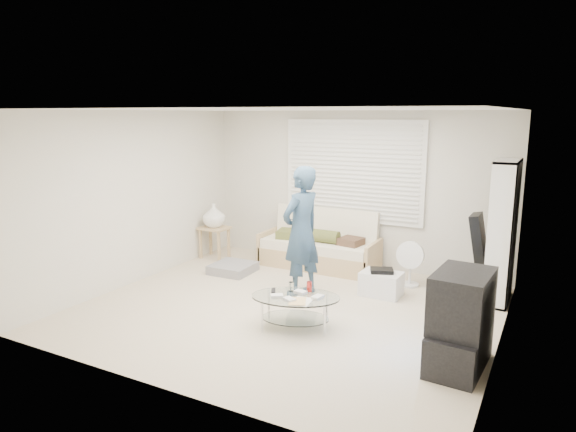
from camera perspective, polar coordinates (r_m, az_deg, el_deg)
The scene contains 13 objects.
ground at distance 6.67m, azimuth -0.02°, elevation -10.25°, with size 5.00×5.00×0.00m, color #C1AE96.
room_shell at distance 6.68m, azimuth 1.92°, elevation 4.24°, with size 5.02×4.52×2.51m.
window_blinds at distance 8.26m, azimuth 7.20°, elevation 4.96°, with size 2.32×0.08×1.62m.
futon_sofa at distance 8.34m, azimuth 3.55°, elevation -3.60°, with size 1.91×0.77×0.93m.
grey_floor_pillow at distance 8.14m, azimuth -6.14°, elevation -5.77°, with size 0.61×0.61×0.14m, color slate.
side_table at distance 8.83m, azimuth -8.23°, elevation -0.21°, with size 0.48×0.39×0.95m.
bookshelf at distance 7.24m, azimuth 22.67°, elevation -1.64°, with size 0.30×0.79×1.88m.
guitar_case at distance 7.43m, azimuth 20.51°, elevation -4.68°, with size 0.41×0.42×1.12m.
floor_fan at distance 7.60m, azimuth 13.46°, elevation -4.74°, with size 0.40×0.27×0.67m.
storage_bin at distance 7.19m, azimuth 10.32°, elevation -7.35°, with size 0.56×0.40×0.38m.
tv_unit at distance 5.35m, azimuth 18.59°, elevation -11.05°, with size 0.54×0.92×0.97m.
coffee_table at distance 6.02m, azimuth 0.86°, elevation -9.53°, with size 1.18×0.96×0.50m.
standing_person at distance 6.90m, azimuth 1.48°, elevation -1.76°, with size 0.65×0.43×1.78m, color #2C455A.
Camera 1 is at (2.92, -5.48, 2.46)m, focal length 32.00 mm.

